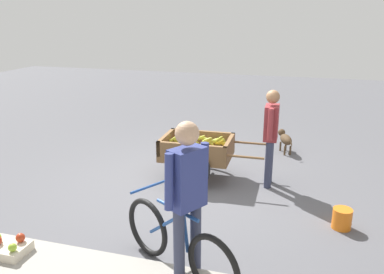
% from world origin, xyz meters
% --- Properties ---
extents(ground_plane, '(24.00, 24.00, 0.00)m').
position_xyz_m(ground_plane, '(0.00, 0.00, 0.00)').
color(ground_plane, '#56565B').
extents(fruit_cart, '(1.67, 0.96, 0.71)m').
position_xyz_m(fruit_cart, '(-0.04, -0.34, 0.44)').
color(fruit_cart, brown).
rests_on(fruit_cart, ground).
extents(vendor_person, '(0.21, 0.57, 1.50)m').
position_xyz_m(vendor_person, '(-1.19, -0.37, 0.89)').
color(vendor_person, '#333851').
rests_on(vendor_person, ground).
extents(bicycle, '(1.46, 0.89, 0.85)m').
position_xyz_m(bicycle, '(-0.54, 2.16, 0.35)').
color(bicycle, black).
rests_on(bicycle, ground).
extents(cyclist_person, '(0.34, 0.49, 1.66)m').
position_xyz_m(cyclist_person, '(-0.67, 2.24, 1.00)').
color(cyclist_person, '#333851').
rests_on(cyclist_person, ground).
extents(dog, '(0.34, 0.63, 0.40)m').
position_xyz_m(dog, '(-1.33, -2.02, 0.27)').
color(dog, '#4C3823').
rests_on(dog, ground).
extents(plastic_bucket, '(0.24, 0.24, 0.26)m').
position_xyz_m(plastic_bucket, '(-2.21, 0.71, 0.13)').
color(plastic_bucket, orange).
rests_on(plastic_bucket, ground).
extents(apple_crate, '(0.44, 0.32, 0.32)m').
position_xyz_m(apple_crate, '(1.27, 2.50, 0.13)').
color(apple_crate, beige).
rests_on(apple_crate, ground).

